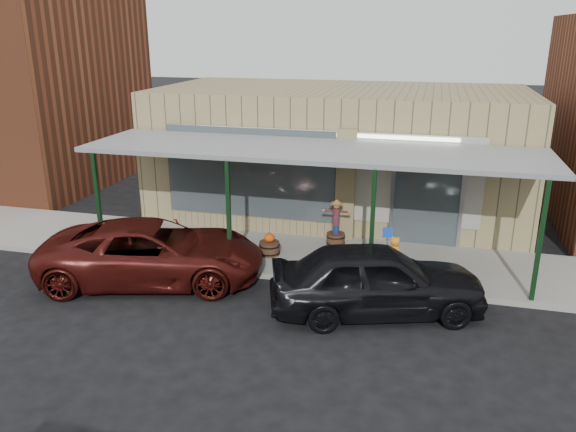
% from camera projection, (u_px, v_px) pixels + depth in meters
% --- Properties ---
extents(ground, '(120.00, 120.00, 0.00)m').
position_uv_depth(ground, '(275.00, 321.00, 12.22)').
color(ground, black).
rests_on(ground, ground).
extents(sidewalk, '(40.00, 3.20, 0.15)m').
position_uv_depth(sidewalk, '(310.00, 256.00, 15.50)').
color(sidewalk, gray).
rests_on(sidewalk, ground).
extents(storefront, '(12.00, 6.25, 4.20)m').
position_uv_depth(storefront, '(340.00, 151.00, 19.05)').
color(storefront, '#908158').
rests_on(storefront, ground).
extents(awning, '(12.00, 3.00, 3.04)m').
position_uv_depth(awning, '(311.00, 152.00, 14.54)').
color(awning, gray).
rests_on(awning, ground).
extents(block_buildings_near, '(61.00, 8.00, 8.00)m').
position_uv_depth(block_buildings_near, '(405.00, 100.00, 19.00)').
color(block_buildings_near, brown).
rests_on(block_buildings_near, ground).
extents(barrel_scarecrow, '(0.79, 0.69, 1.36)m').
position_uv_depth(barrel_scarecrow, '(336.00, 230.00, 15.99)').
color(barrel_scarecrow, '#513120').
rests_on(barrel_scarecrow, sidewalk).
extents(barrel_pumpkin, '(0.62, 0.62, 0.65)m').
position_uv_depth(barrel_pumpkin, '(269.00, 247.00, 15.35)').
color(barrel_pumpkin, '#513120').
rests_on(barrel_pumpkin, sidewalk).
extents(handicap_sign, '(0.25, 0.10, 1.26)m').
position_uv_depth(handicap_sign, '(387.00, 245.00, 13.89)').
color(handicap_sign, gray).
rests_on(handicap_sign, sidewalk).
extents(parked_sedan, '(5.06, 3.24, 1.60)m').
position_uv_depth(parked_sedan, '(377.00, 279.00, 12.34)').
color(parked_sedan, black).
rests_on(parked_sedan, ground).
extents(car_maroon, '(5.92, 3.83, 1.52)m').
position_uv_depth(car_maroon, '(153.00, 252.00, 13.97)').
color(car_maroon, '#45110D').
rests_on(car_maroon, ground).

